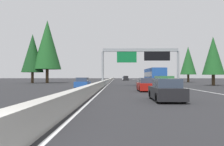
# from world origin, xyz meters

# --- Properties ---
(ground_plane) EXTENTS (320.00, 320.00, 0.00)m
(ground_plane) POSITION_xyz_m (60.00, 0.00, 0.00)
(ground_plane) COLOR #262628
(median_barrier) EXTENTS (180.00, 0.56, 0.90)m
(median_barrier) POSITION_xyz_m (80.00, 0.30, 0.45)
(median_barrier) COLOR #ADAAA3
(median_barrier) RESTS_ON ground
(shoulder_stripe_right) EXTENTS (160.00, 0.16, 0.01)m
(shoulder_stripe_right) POSITION_xyz_m (70.00, -11.52, 0.01)
(shoulder_stripe_right) COLOR silver
(shoulder_stripe_right) RESTS_ON ground
(shoulder_stripe_median) EXTENTS (160.00, 0.16, 0.01)m
(shoulder_stripe_median) POSITION_xyz_m (70.00, -0.25, 0.01)
(shoulder_stripe_median) COLOR silver
(shoulder_stripe_median) RESTS_ON ground
(sign_gantry_overhead) EXTENTS (0.50, 12.68, 6.20)m
(sign_gantry_overhead) POSITION_xyz_m (36.18, -6.04, 4.94)
(sign_gantry_overhead) COLOR gray
(sign_gantry_overhead) RESTS_ON ground
(sedan_near_center) EXTENTS (4.40, 1.80, 1.47)m
(sedan_near_center) POSITION_xyz_m (12.64, -5.29, 0.68)
(sedan_near_center) COLOR black
(sedan_near_center) RESTS_ON ground
(sedan_near_right) EXTENTS (4.40, 1.80, 1.47)m
(sedan_near_right) POSITION_xyz_m (23.16, -5.26, 0.68)
(sedan_near_right) COLOR maroon
(sedan_near_right) RESTS_ON ground
(bus_distant_a) EXTENTS (11.50, 2.55, 3.10)m
(bus_distant_a) POSITION_xyz_m (42.23, -9.07, 1.72)
(bus_distant_a) COLOR #1E4793
(bus_distant_a) RESTS_ON ground
(sedan_far_left) EXTENTS (4.40, 1.80, 1.47)m
(sedan_far_left) POSITION_xyz_m (99.93, -5.22, 0.68)
(sedan_far_left) COLOR silver
(sedan_far_left) RESTS_ON ground
(minivan_mid_center) EXTENTS (5.00, 1.95, 1.69)m
(minivan_mid_center) POSITION_xyz_m (32.17, -8.90, 0.95)
(minivan_mid_center) COLOR #2D6B38
(minivan_mid_center) RESTS_ON ground
(pickup_mid_left) EXTENTS (5.60, 2.00, 1.86)m
(pickup_mid_left) POSITION_xyz_m (93.26, -5.62, 0.91)
(pickup_mid_left) COLOR black
(pickup_mid_left) RESTS_ON ground
(oncoming_near) EXTENTS (4.40, 1.80, 1.47)m
(oncoming_near) POSITION_xyz_m (30.60, 2.80, 0.68)
(oncoming_near) COLOR #1E4793
(oncoming_near) RESTS_ON ground
(conifer_right_near) EXTENTS (3.87, 3.87, 8.80)m
(conifer_right_near) POSITION_xyz_m (40.25, -19.30, 5.34)
(conifer_right_near) COLOR #4C3823
(conifer_right_near) RESTS_ON ground
(conifer_right_mid) EXTENTS (4.35, 4.35, 9.89)m
(conifer_right_mid) POSITION_xyz_m (64.03, -21.80, 6.01)
(conifer_right_mid) COLOR #4C3823
(conifer_right_mid) RESTS_ON ground
(conifer_left_near) EXTENTS (5.30, 5.30, 12.04)m
(conifer_left_near) POSITION_xyz_m (55.46, 18.65, 7.32)
(conifer_left_near) COLOR #4C3823
(conifer_left_near) RESTS_ON ground
(conifer_left_mid) EXTENTS (6.84, 6.84, 15.55)m
(conifer_left_mid) POSITION_xyz_m (56.04, 15.19, 9.46)
(conifer_left_mid) COLOR #4C3823
(conifer_left_mid) RESTS_ON ground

